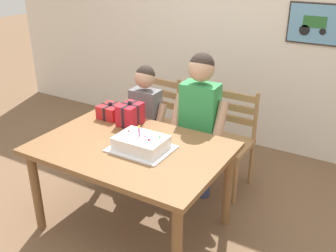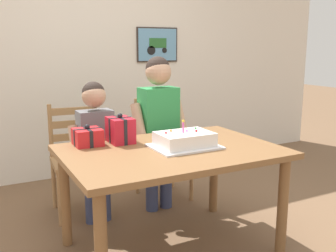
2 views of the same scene
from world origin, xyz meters
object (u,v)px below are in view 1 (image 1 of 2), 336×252
object	(u,v)px
birthday_cake	(141,144)
child_younger	(146,113)
gift_box_red_large	(111,111)
chair_left	(154,123)
child_older	(200,113)
gift_box_beside_cake	(130,114)
chair_right	(228,141)
dining_table	(131,157)

from	to	relation	value
birthday_cake	child_younger	bearing A→B (deg)	121.44
birthday_cake	gift_box_red_large	bearing A→B (deg)	147.41
chair_left	child_older	distance (m)	0.76
birthday_cake	gift_box_beside_cake	distance (m)	0.47
birthday_cake	chair_left	xyz separation A→B (m)	(-0.49, 0.94, -0.31)
gift_box_beside_cake	chair_right	world-z (taller)	gift_box_beside_cake
birthday_cake	chair_left	world-z (taller)	same
birthday_cake	gift_box_red_large	xyz separation A→B (m)	(-0.56, 0.36, 0.01)
chair_right	gift_box_red_large	bearing A→B (deg)	-145.79
chair_left	birthday_cake	bearing A→B (deg)	-62.43
chair_left	child_older	xyz separation A→B (m)	(0.63, -0.27, 0.33)
birthday_cake	child_older	size ratio (longest dim) A/B	0.33
child_younger	birthday_cake	bearing A→B (deg)	-58.56
gift_box_beside_cake	chair_right	distance (m)	0.95
gift_box_beside_cake	chair_left	bearing A→B (deg)	104.62
birthday_cake	chair_right	distance (m)	1.04
dining_table	birthday_cake	xyz separation A→B (m)	(0.10, -0.01, 0.14)
chair_right	child_older	size ratio (longest dim) A/B	0.70
gift_box_red_large	chair_left	xyz separation A→B (m)	(0.07, 0.58, -0.32)
birthday_cake	gift_box_red_large	world-z (taller)	birthday_cake
chair_right	birthday_cake	bearing A→B (deg)	-107.61
chair_left	child_younger	bearing A→B (deg)	-73.30
gift_box_red_large	chair_left	size ratio (longest dim) A/B	0.21
dining_table	gift_box_beside_cake	world-z (taller)	gift_box_beside_cake
chair_left	chair_right	xyz separation A→B (m)	(0.79, 0.00, 0.00)
birthday_cake	chair_right	world-z (taller)	same
chair_left	gift_box_beside_cake	bearing A→B (deg)	-75.38
birthday_cake	chair_right	bearing A→B (deg)	72.39
child_younger	chair_left	bearing A→B (deg)	106.70
gift_box_red_large	child_older	xyz separation A→B (m)	(0.70, 0.31, 0.01)
child_older	child_younger	world-z (taller)	child_older
gift_box_red_large	child_older	world-z (taller)	child_older
gift_box_beside_cake	gift_box_red_large	bearing A→B (deg)	172.91
birthday_cake	gift_box_beside_cake	world-z (taller)	gift_box_beside_cake
gift_box_beside_cake	child_younger	xyz separation A→B (m)	(-0.08, 0.34, -0.13)
chair_right	child_younger	size ratio (longest dim) A/B	0.81
gift_box_red_large	chair_right	size ratio (longest dim) A/B	0.21
child_older	chair_right	bearing A→B (deg)	59.00
child_older	child_younger	size ratio (longest dim) A/B	1.16
birthday_cake	child_younger	xyz separation A→B (m)	(-0.41, 0.67, -0.09)
gift_box_red_large	child_younger	xyz separation A→B (m)	(0.15, 0.31, -0.10)
dining_table	child_younger	xyz separation A→B (m)	(-0.31, 0.67, 0.05)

